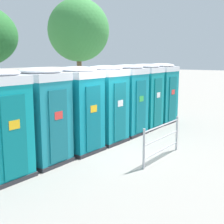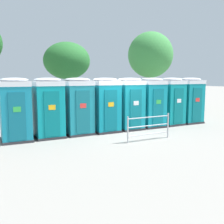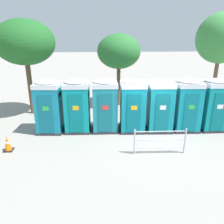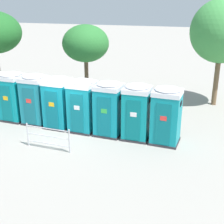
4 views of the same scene
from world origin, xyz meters
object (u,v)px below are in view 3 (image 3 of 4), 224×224
(portapotty_0, at_px, (49,106))
(portapotty_1, at_px, (77,106))
(traffic_cone, at_px, (8,144))
(street_tree_0, at_px, (119,52))
(street_tree_2, at_px, (221,38))
(event_barrier, at_px, (160,140))
(portapotty_4, at_px, (160,105))
(street_tree_1, at_px, (25,43))
(portapotty_2, at_px, (105,105))
(portapotty_6, at_px, (214,104))
(portapotty_5, at_px, (187,105))
(portapotty_3, at_px, (132,105))

(portapotty_0, distance_m, portapotty_1, 1.33)
(portapotty_1, height_order, traffic_cone, portapotty_1)
(street_tree_0, bearing_deg, street_tree_2, 11.83)
(street_tree_0, bearing_deg, portapotty_0, -132.53)
(portapotty_0, relative_size, traffic_cone, 3.97)
(event_barrier, bearing_deg, street_tree_2, 51.25)
(street_tree_0, xyz_separation_m, event_barrier, (0.91, -6.70, -2.95))
(portapotty_4, xyz_separation_m, street_tree_1, (-6.90, 3.12, 2.82))
(portapotty_2, distance_m, portapotty_6, 5.31)
(street_tree_0, bearing_deg, portapotty_1, -120.58)
(portapotty_4, height_order, traffic_cone, portapotty_4)
(portapotty_0, distance_m, portapotty_4, 5.31)
(street_tree_0, bearing_deg, street_tree_1, -166.69)
(portapotty_0, relative_size, event_barrier, 1.23)
(portapotty_1, bearing_deg, portapotty_5, -3.37)
(portapotty_2, height_order, street_tree_0, street_tree_0)
(street_tree_2, height_order, event_barrier, street_tree_2)
(street_tree_1, bearing_deg, portapotty_5, -21.08)
(portapotty_2, height_order, street_tree_2, street_tree_2)
(portapotty_3, bearing_deg, street_tree_0, 92.77)
(street_tree_2, relative_size, traffic_cone, 9.53)
(portapotty_6, bearing_deg, portapotty_5, 178.60)
(portapotty_0, xyz_separation_m, portapotty_5, (6.63, -0.33, -0.00))
(portapotty_3, bearing_deg, traffic_cone, -162.79)
(portapotty_0, xyz_separation_m, street_tree_2, (11.32, 5.69, 3.02))
(portapotty_3, bearing_deg, street_tree_2, 38.75)
(portapotty_3, height_order, traffic_cone, portapotty_3)
(portapotty_6, xyz_separation_m, street_tree_2, (3.36, 6.05, 3.02))
(portapotty_0, relative_size, street_tree_2, 0.42)
(portapotty_4, relative_size, portapotty_5, 1.00)
(portapotty_5, distance_m, event_barrier, 3.07)
(portapotty_0, relative_size, street_tree_1, 0.47)
(portapotty_0, distance_m, portapotty_3, 3.98)
(portapotty_6, height_order, street_tree_1, street_tree_1)
(street_tree_1, distance_m, event_barrier, 9.02)
(portapotty_6, xyz_separation_m, street_tree_0, (-4.19, 4.47, 2.23))
(portapotty_4, bearing_deg, portapotty_0, 176.97)
(portapotty_0, distance_m, portapotty_2, 2.65)
(portapotty_3, relative_size, street_tree_2, 0.42)
(street_tree_0, relative_size, street_tree_2, 0.76)
(street_tree_0, xyz_separation_m, street_tree_2, (7.55, 1.58, 0.78))
(portapotty_2, bearing_deg, portapotty_5, -3.80)
(portapotty_2, bearing_deg, portapotty_6, -3.20)
(portapotty_0, bearing_deg, portapotty_6, -2.63)
(portapotty_5, bearing_deg, portapotty_2, 176.20)
(street_tree_1, relative_size, event_barrier, 2.61)
(portapotty_1, height_order, portapotty_4, same)
(portapotty_5, xyz_separation_m, event_barrier, (-1.95, -2.26, -0.72))
(portapotty_5, xyz_separation_m, street_tree_2, (4.69, 6.02, 3.02))
(portapotty_5, relative_size, traffic_cone, 3.97)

